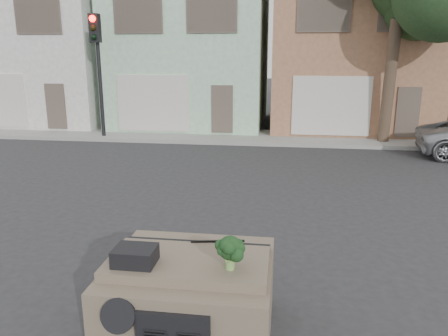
# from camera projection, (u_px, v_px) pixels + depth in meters

# --- Properties ---
(ground_plane) EXTENTS (120.00, 120.00, 0.00)m
(ground_plane) POSITION_uv_depth(u_px,v_px,m) (224.00, 239.00, 8.51)
(ground_plane) COLOR #303033
(ground_plane) RESTS_ON ground
(sidewalk) EXTENTS (40.00, 3.00, 0.15)m
(sidewalk) POSITION_uv_depth(u_px,v_px,m) (258.00, 137.00, 18.55)
(sidewalk) COLOR gray
(sidewalk) RESTS_ON ground
(townhouse_white) EXTENTS (7.20, 8.20, 7.55)m
(townhouse_white) POSITION_uv_depth(u_px,v_px,m) (55.00, 49.00, 22.93)
(townhouse_white) COLOR silver
(townhouse_white) RESTS_ON ground
(townhouse_mint) EXTENTS (7.20, 8.20, 7.55)m
(townhouse_mint) POSITION_uv_depth(u_px,v_px,m) (195.00, 49.00, 21.92)
(townhouse_mint) COLOR #ACD8B5
(townhouse_mint) RESTS_ON ground
(townhouse_tan) EXTENTS (7.20, 8.20, 7.55)m
(townhouse_tan) POSITION_uv_depth(u_px,v_px,m) (348.00, 48.00, 20.92)
(townhouse_tan) COLOR #A26F4F
(townhouse_tan) RESTS_ON ground
(traffic_signal) EXTENTS (0.40, 0.40, 5.10)m
(traffic_signal) POSITION_uv_depth(u_px,v_px,m) (99.00, 78.00, 17.84)
(traffic_signal) COLOR black
(traffic_signal) RESTS_ON ground
(tree_near) EXTENTS (4.40, 4.00, 8.50)m
(tree_near) POSITION_uv_depth(u_px,v_px,m) (394.00, 33.00, 16.16)
(tree_near) COLOR #243E1F
(tree_near) RESTS_ON ground
(car_dashboard) EXTENTS (2.00, 1.80, 1.12)m
(car_dashboard) POSITION_uv_depth(u_px,v_px,m) (191.00, 294.00, 5.49)
(car_dashboard) COLOR #6E5F4D
(car_dashboard) RESTS_ON ground
(instrument_hump) EXTENTS (0.48, 0.38, 0.20)m
(instrument_hump) POSITION_uv_depth(u_px,v_px,m) (135.00, 256.00, 5.07)
(instrument_hump) COLOR black
(instrument_hump) RESTS_ON car_dashboard
(wiper_arm) EXTENTS (0.69, 0.15, 0.02)m
(wiper_arm) POSITION_uv_depth(u_px,v_px,m) (218.00, 241.00, 5.67)
(wiper_arm) COLOR black
(wiper_arm) RESTS_ON car_dashboard
(broccoli) EXTENTS (0.45, 0.45, 0.41)m
(broccoli) POSITION_uv_depth(u_px,v_px,m) (230.00, 252.00, 4.91)
(broccoli) COLOR black
(broccoli) RESTS_ON car_dashboard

